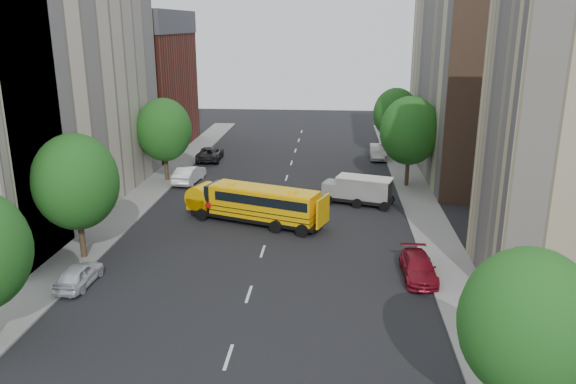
# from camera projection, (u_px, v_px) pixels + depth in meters

# --- Properties ---
(ground) EXTENTS (120.00, 120.00, 0.00)m
(ground) POSITION_uv_depth(u_px,v_px,m) (266.00, 240.00, 38.03)
(ground) COLOR black
(ground) RESTS_ON ground
(sidewalk_left) EXTENTS (3.00, 80.00, 0.12)m
(sidewalk_left) POSITION_uv_depth(u_px,v_px,m) (128.00, 211.00, 43.70)
(sidewalk_left) COLOR slate
(sidewalk_left) RESTS_ON ground
(sidewalk_right) EXTENTS (3.00, 80.00, 0.12)m
(sidewalk_right) POSITION_uv_depth(u_px,v_px,m) (427.00, 219.00, 41.87)
(sidewalk_right) COLOR slate
(sidewalk_right) RESTS_ON ground
(lane_markings) EXTENTS (0.15, 64.00, 0.01)m
(lane_markings) POSITION_uv_depth(u_px,v_px,m) (281.00, 196.00, 47.57)
(lane_markings) COLOR silver
(lane_markings) RESTS_ON ground
(building_left_cream) EXTENTS (10.00, 26.00, 20.00)m
(building_left_cream) POSITION_uv_depth(u_px,v_px,m) (38.00, 80.00, 42.30)
(building_left_cream) COLOR beige
(building_left_cream) RESTS_ON ground
(building_left_redbrick) EXTENTS (10.00, 15.00, 13.00)m
(building_left_redbrick) POSITION_uv_depth(u_px,v_px,m) (139.00, 92.00, 64.31)
(building_left_redbrick) COLOR maroon
(building_left_redbrick) RESTS_ON ground
(building_right_far) EXTENTS (10.00, 22.00, 18.00)m
(building_right_far) POSITION_uv_depth(u_px,v_px,m) (479.00, 79.00, 53.09)
(building_right_far) COLOR #B7AD8E
(building_right_far) RESTS_ON ground
(building_right_sidewall) EXTENTS (10.10, 0.30, 18.00)m
(building_right_sidewall) POSITION_uv_depth(u_px,v_px,m) (514.00, 93.00, 42.60)
(building_right_sidewall) COLOR brown
(building_right_sidewall) RESTS_ON ground
(street_tree_1) EXTENTS (5.12, 5.12, 7.90)m
(street_tree_1) POSITION_uv_depth(u_px,v_px,m) (76.00, 182.00, 33.66)
(street_tree_1) COLOR #38281C
(street_tree_1) RESTS_ON ground
(street_tree_2) EXTENTS (4.99, 4.99, 7.71)m
(street_tree_2) POSITION_uv_depth(u_px,v_px,m) (164.00, 130.00, 50.87)
(street_tree_2) COLOR #38281C
(street_tree_2) RESTS_ON ground
(street_tree_3) EXTENTS (4.61, 4.61, 7.11)m
(street_tree_3) POSITION_uv_depth(u_px,v_px,m) (528.00, 324.00, 18.70)
(street_tree_3) COLOR #38281C
(street_tree_3) RESTS_ON ground
(street_tree_4) EXTENTS (5.25, 5.25, 8.10)m
(street_tree_4) POSITION_uv_depth(u_px,v_px,m) (410.00, 131.00, 49.05)
(street_tree_4) COLOR #38281C
(street_tree_4) RESTS_ON ground
(street_tree_5) EXTENTS (4.86, 4.86, 7.51)m
(street_tree_5) POSITION_uv_depth(u_px,v_px,m) (396.00, 114.00, 60.61)
(street_tree_5) COLOR #38281C
(street_tree_5) RESTS_ON ground
(school_bus) EXTENTS (10.13, 5.52, 2.82)m
(school_bus) POSITION_uv_depth(u_px,v_px,m) (255.00, 202.00, 40.89)
(school_bus) COLOR black
(school_bus) RESTS_ON ground
(safari_truck) EXTENTS (5.73, 3.41, 2.32)m
(safari_truck) POSITION_uv_depth(u_px,v_px,m) (359.00, 190.00, 45.18)
(safari_truck) COLOR black
(safari_truck) RESTS_ON ground
(parked_car_0) EXTENTS (1.63, 3.84, 1.29)m
(parked_car_0) POSITION_uv_depth(u_px,v_px,m) (79.00, 275.00, 31.24)
(parked_car_0) COLOR silver
(parked_car_0) RESTS_ON ground
(parked_car_1) EXTENTS (2.14, 4.94, 1.58)m
(parked_car_1) POSITION_uv_depth(u_px,v_px,m) (189.00, 174.00, 51.55)
(parked_car_1) COLOR white
(parked_car_1) RESTS_ON ground
(parked_car_2) EXTENTS (2.75, 5.42, 1.47)m
(parked_car_2) POSITION_uv_depth(u_px,v_px,m) (210.00, 153.00, 60.04)
(parked_car_2) COLOR black
(parked_car_2) RESTS_ON ground
(parked_car_3) EXTENTS (1.93, 4.51, 1.30)m
(parked_car_3) POSITION_uv_depth(u_px,v_px,m) (418.00, 267.00, 32.22)
(parked_car_3) COLOR maroon
(parked_car_3) RESTS_ON ground
(parked_car_5) EXTENTS (1.71, 4.72, 1.55)m
(parked_car_5) POSITION_uv_depth(u_px,v_px,m) (378.00, 152.00, 60.70)
(parked_car_5) COLOR #9E9D99
(parked_car_5) RESTS_ON ground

